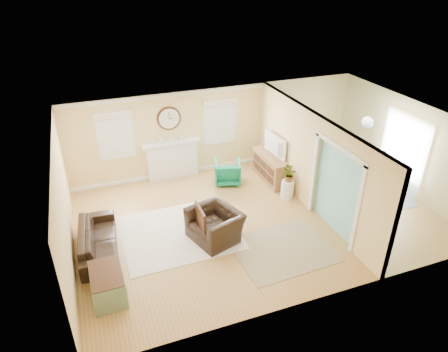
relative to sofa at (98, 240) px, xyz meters
The scene contains 29 objects.
floor 3.95m from the sofa, ahead, with size 9.00×9.00×0.00m, color #AA7737.
wall_back 5.05m from the sofa, 37.18° to the left, with size 9.00×0.02×2.60m, color #E5C27A.
wall_front 5.06m from the sofa, 37.35° to the right, with size 9.00×0.02×2.60m, color #E5C27A.
wall_left 1.15m from the sofa, behind, with size 0.02×6.00×2.60m, color #E5C27A.
wall_right 8.50m from the sofa, ahead, with size 0.02×6.00×2.60m, color #E5C27A.
ceiling 4.57m from the sofa, ahead, with size 9.00×6.00×0.02m, color white.
partition 5.56m from the sofa, ahead, with size 0.17×6.00×2.60m.
fireplace 3.78m from the sofa, 49.60° to the left, with size 1.70×0.30×1.17m.
wall_clock 4.14m from the sofa, 50.44° to the left, with size 0.70×0.07×0.70m.
window_left 3.36m from the sofa, 73.12° to the left, with size 1.05×0.13×1.42m.
window_right 5.14m from the sofa, 36.40° to the left, with size 1.05×0.13×1.42m.
french_doors 8.44m from the sofa, ahead, with size 0.06×1.70×2.20m.
pendant 7.20m from the sofa, ahead, with size 0.30×0.30×0.55m.
rug_cream 1.89m from the sofa, ahead, with size 2.74×2.38×0.01m, color #F0E4D0.
rug_jute 4.20m from the sofa, 19.87° to the right, with size 2.19×1.79×0.01m, color tan.
rug_grey 7.21m from the sofa, ahead, with size 2.28×2.85×0.01m, color gray.
sofa is the anchor object (origin of this frame).
eames_chair 2.67m from the sofa, 10.21° to the right, with size 1.16×1.01×0.75m, color black.
green_chair 4.33m from the sofa, 26.73° to the left, with size 0.74×0.76×0.69m, color #0A6242.
trunk 1.50m from the sofa, 87.92° to the right, with size 0.63×1.01×0.58m.
credenza 5.43m from the sofa, 18.02° to the left, with size 0.54×1.58×0.80m.
tv 5.48m from the sofa, 18.08° to the left, with size 1.08×0.14×0.62m, color black.
garden_stool 5.16m from the sofa, ahead, with size 0.35×0.35×0.51m, color white.
potted_plant 5.18m from the sofa, ahead, with size 0.37×0.32×0.41m, color #337F33.
dining_table 7.20m from the sofa, ahead, with size 1.67×0.93×0.59m, color #432518.
dining_chair_n 7.32m from the sofa, 11.24° to the left, with size 0.51×0.51×0.93m.
dining_chair_s 7.31m from the sofa, ahead, with size 0.52×0.52×0.95m.
dining_chair_w 6.52m from the sofa, ahead, with size 0.51×0.51×0.99m.
dining_chair_e 7.87m from the sofa, ahead, with size 0.55×0.55×1.04m.
Camera 1 is at (-3.78, -7.74, 5.90)m, focal length 32.00 mm.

